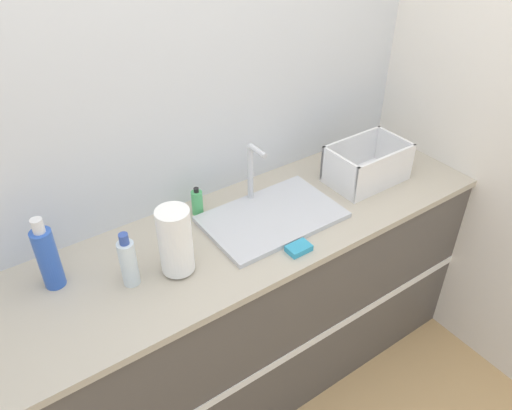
{
  "coord_description": "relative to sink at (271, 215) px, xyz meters",
  "views": [
    {
      "loc": [
        -0.81,
        -0.99,
        2.13
      ],
      "look_at": [
        0.06,
        0.26,
        1.04
      ],
      "focal_mm": 35.0,
      "sensor_mm": 36.0,
      "label": 1
    }
  ],
  "objects": [
    {
      "name": "bottle_blue",
      "position": [
        -0.83,
        0.12,
        0.1
      ],
      "size": [
        0.07,
        0.07,
        0.28
      ],
      "color": "#2D56B7",
      "rests_on": "counter_cabinet"
    },
    {
      "name": "sponge",
      "position": [
        -0.04,
        -0.22,
        -0.01
      ],
      "size": [
        0.09,
        0.06,
        0.02
      ],
      "color": "#3399BF",
      "rests_on": "counter_cabinet"
    },
    {
      "name": "wall_back",
      "position": [
        -0.16,
        0.33,
        0.36
      ],
      "size": [
        4.56,
        0.06,
        2.6
      ],
      "color": "silver",
      "rests_on": "ground_plane"
    },
    {
      "name": "bottle_clear",
      "position": [
        -0.61,
        -0.02,
        0.08
      ],
      "size": [
        0.06,
        0.06,
        0.21
      ],
      "color": "silver",
      "rests_on": "counter_cabinet"
    },
    {
      "name": "sink",
      "position": [
        0.0,
        0.0,
        0.0
      ],
      "size": [
        0.54,
        0.35,
        0.28
      ],
      "color": "silver",
      "rests_on": "counter_cabinet"
    },
    {
      "name": "dish_rack",
      "position": [
        0.52,
        -0.01,
        0.05
      ],
      "size": [
        0.34,
        0.22,
        0.17
      ],
      "color": "white",
      "rests_on": "counter_cabinet"
    },
    {
      "name": "wall_right",
      "position": [
        0.95,
        0.0,
        0.36
      ],
      "size": [
        0.06,
        2.59,
        2.6
      ],
      "color": "silver",
      "rests_on": "ground_plane"
    },
    {
      "name": "paper_towel_roll",
      "position": [
        -0.45,
        -0.06,
        0.11
      ],
      "size": [
        0.12,
        0.12,
        0.26
      ],
      "color": "#4C4C51",
      "rests_on": "counter_cabinet"
    },
    {
      "name": "counter_cabinet",
      "position": [
        -0.16,
        0.0,
        -0.48
      ],
      "size": [
        2.19,
        0.61,
        0.92
      ],
      "color": "#514C47",
      "rests_on": "ground_plane"
    },
    {
      "name": "soap_dispenser",
      "position": [
        -0.22,
        0.2,
        0.04
      ],
      "size": [
        0.05,
        0.05,
        0.12
      ],
      "color": "#4CB266",
      "rests_on": "counter_cabinet"
    }
  ]
}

